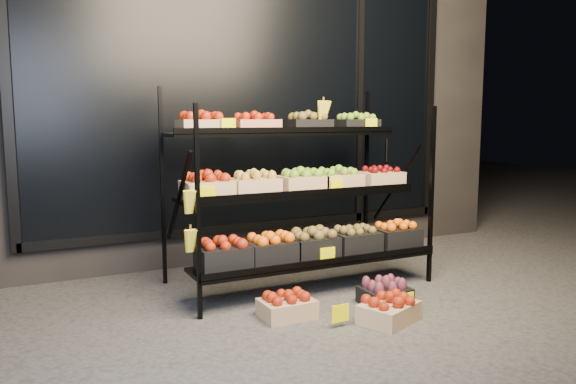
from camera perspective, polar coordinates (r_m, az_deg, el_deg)
ground at (r=4.33m, az=5.13°, el=-11.36°), size 24.00×24.00×0.00m
building at (r=6.46m, az=-7.03°, el=10.53°), size 6.00×2.08×3.50m
display_rack at (r=4.66m, az=1.24°, el=-0.05°), size 2.18×1.02×1.67m
tag_floor_a at (r=3.88m, az=5.34°, el=-12.72°), size 0.13×0.01×0.12m
tag_floor_b at (r=4.18m, az=11.96°, el=-11.33°), size 0.13×0.01×0.12m
floor_crate_left at (r=4.04m, az=-0.11°, el=-11.40°), size 0.37×0.27×0.19m
floor_crate_midright at (r=4.01m, az=10.21°, el=-11.62°), size 0.48×0.42×0.20m
floor_crate_right at (r=4.39m, az=9.83°, el=-10.00°), size 0.37×0.27×0.19m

